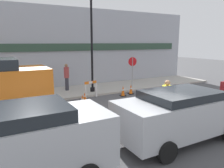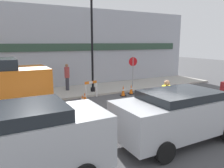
# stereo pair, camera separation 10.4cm
# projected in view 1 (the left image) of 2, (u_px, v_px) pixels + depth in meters

# --- Properties ---
(ground_plane) EXTENTS (60.00, 60.00, 0.00)m
(ground_plane) POSITION_uv_depth(u_px,v_px,m) (157.00, 116.00, 9.40)
(ground_plane) COLOR #4C4C4F
(sidewalk_slab) EXTENTS (18.00, 3.25, 0.12)m
(sidewalk_slab) POSITION_uv_depth(u_px,v_px,m) (97.00, 89.00, 14.65)
(sidewalk_slab) COLOR #ADA89E
(sidewalk_slab) RESTS_ON ground_plane
(storefront_facade) EXTENTS (18.00, 0.22, 5.50)m
(storefront_facade) POSITION_uv_depth(u_px,v_px,m) (86.00, 48.00, 15.60)
(storefront_facade) COLOR #A3A8B2
(storefront_facade) RESTS_ON ground_plane
(streetlamp_post) EXTENTS (0.44, 0.44, 5.86)m
(streetlamp_post) POSITION_uv_depth(u_px,v_px,m) (92.00, 30.00, 12.95)
(streetlamp_post) COLOR black
(streetlamp_post) RESTS_ON sidewalk_slab
(stop_sign) EXTENTS (0.59, 0.13, 2.03)m
(stop_sign) POSITION_uv_depth(u_px,v_px,m) (132.00, 67.00, 14.83)
(stop_sign) COLOR gray
(stop_sign) RESTS_ON sidewalk_slab
(barricade_0) EXTENTS (0.80, 0.43, 0.98)m
(barricade_0) POSITION_uv_depth(u_px,v_px,m) (157.00, 102.00, 9.75)
(barricade_0) COLOR white
(barricade_0) RESTS_ON ground_plane
(barricade_1) EXTENTS (0.83, 0.29, 0.96)m
(barricade_1) POSITION_uv_depth(u_px,v_px,m) (91.00, 89.00, 12.47)
(barricade_1) COLOR white
(barricade_1) RESTS_ON ground_plane
(traffic_cone_0) EXTENTS (0.30, 0.30, 0.65)m
(traffic_cone_0) POSITION_uv_depth(u_px,v_px,m) (123.00, 91.00, 12.86)
(traffic_cone_0) COLOR black
(traffic_cone_0) RESTS_ON ground_plane
(traffic_cone_1) EXTENTS (0.30, 0.30, 0.46)m
(traffic_cone_1) POSITION_uv_depth(u_px,v_px,m) (85.00, 97.00, 11.81)
(traffic_cone_1) COLOR black
(traffic_cone_1) RESTS_ON ground_plane
(traffic_cone_2) EXTENTS (0.30, 0.30, 0.59)m
(traffic_cone_2) POSITION_uv_depth(u_px,v_px,m) (82.00, 100.00, 10.87)
(traffic_cone_2) COLOR black
(traffic_cone_2) RESTS_ON ground_plane
(traffic_cone_3) EXTENTS (0.30, 0.30, 0.52)m
(traffic_cone_3) POSITION_uv_depth(u_px,v_px,m) (145.00, 96.00, 12.01)
(traffic_cone_3) COLOR black
(traffic_cone_3) RESTS_ON ground_plane
(traffic_cone_4) EXTENTS (0.30, 0.30, 0.61)m
(traffic_cone_4) POSITION_uv_depth(u_px,v_px,m) (131.00, 89.00, 13.37)
(traffic_cone_4) COLOR black
(traffic_cone_4) RESTS_ON ground_plane
(person_worker) EXTENTS (0.47, 0.47, 1.67)m
(person_worker) POSITION_uv_depth(u_px,v_px,m) (167.00, 99.00, 8.76)
(person_worker) COLOR #33333D
(person_worker) RESTS_ON ground_plane
(person_pedestrian) EXTENTS (0.42, 0.42, 1.69)m
(person_pedestrian) POSITION_uv_depth(u_px,v_px,m) (67.00, 76.00, 13.79)
(person_pedestrian) COLOR #33333D
(person_pedestrian) RESTS_ON sidewalk_slab
(parked_car_0) EXTENTS (4.22, 1.89, 1.80)m
(parked_car_0) POSITION_uv_depth(u_px,v_px,m) (15.00, 144.00, 4.65)
(parked_car_0) COLOR #B7BABF
(parked_car_0) RESTS_ON ground_plane
(parked_car_1) EXTENTS (4.28, 1.94, 1.63)m
(parked_car_1) POSITION_uv_depth(u_px,v_px,m) (180.00, 112.00, 6.99)
(parked_car_1) COLOR #B7BABF
(parked_car_1) RESTS_ON ground_plane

